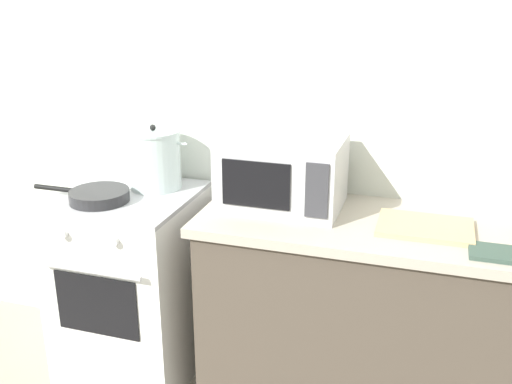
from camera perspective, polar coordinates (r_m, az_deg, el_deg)
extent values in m
cube|color=silver|center=(2.67, 3.04, 7.55)|extent=(4.40, 0.10, 2.50)
cube|color=#4C4238|center=(2.58, 13.99, -13.11)|extent=(1.64, 0.56, 0.88)
cube|color=#ADA393|center=(2.37, 14.90, -3.68)|extent=(1.70, 0.60, 0.04)
cube|color=white|center=(2.87, -12.04, -9.12)|extent=(0.60, 0.60, 0.90)
cube|color=#B7B7BC|center=(2.68, -12.74, -0.46)|extent=(0.60, 0.60, 0.02)
cube|color=black|center=(2.61, -15.43, -10.74)|extent=(0.39, 0.01, 0.28)
cylinder|color=silver|center=(2.51, -16.12, -7.46)|extent=(0.48, 0.02, 0.02)
cylinder|color=silver|center=(2.53, -18.48, -3.98)|extent=(0.04, 0.02, 0.04)
cylinder|color=silver|center=(2.40, -13.80, -4.78)|extent=(0.04, 0.02, 0.04)
cylinder|color=silver|center=(2.71, -9.94, 3.07)|extent=(0.24, 0.24, 0.26)
cylinder|color=silver|center=(2.67, -10.11, 5.86)|extent=(0.25, 0.25, 0.01)
sphere|color=black|center=(2.67, -10.14, 6.27)|extent=(0.03, 0.03, 0.03)
cylinder|color=silver|center=(2.75, -12.64, 5.10)|extent=(0.05, 0.01, 0.01)
cylinder|color=silver|center=(2.62, -7.35, 4.73)|extent=(0.05, 0.01, 0.01)
cylinder|color=#28282B|center=(2.62, -15.16, -0.37)|extent=(0.26, 0.26, 0.05)
cylinder|color=black|center=(2.74, -19.25, 0.34)|extent=(0.20, 0.02, 0.02)
cube|color=silver|center=(2.43, 2.63, 1.94)|extent=(0.50, 0.36, 0.30)
cube|color=black|center=(2.28, -0.03, 0.73)|extent=(0.28, 0.01, 0.19)
cube|color=#38383D|center=(2.22, 6.00, 0.11)|extent=(0.09, 0.01, 0.22)
cube|color=tan|center=(2.33, 16.30, -3.33)|extent=(0.36, 0.26, 0.02)
cube|color=#384C42|center=(2.20, 22.54, -5.58)|extent=(0.18, 0.14, 0.02)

